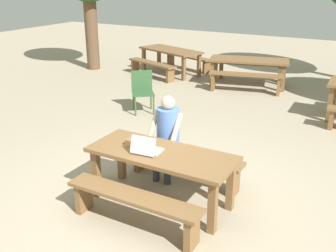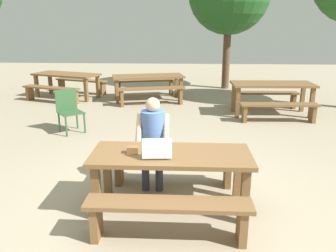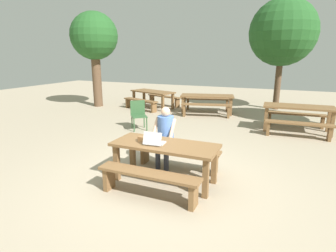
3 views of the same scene
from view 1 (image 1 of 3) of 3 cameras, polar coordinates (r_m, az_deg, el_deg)
ground_plane at (r=5.22m, az=-0.91°, el=-10.81°), size 30.00×30.00×0.00m
picnic_table_front at (r=4.93m, az=-0.95°, el=-4.90°), size 1.84×0.75×0.71m
bench_near at (r=4.59m, az=-5.00°, el=-10.95°), size 1.68×0.30×0.44m
bench_far at (r=5.55m, az=2.38°, el=-4.92°), size 1.68×0.30×0.44m
laptop at (r=4.85m, az=-3.13°, el=-3.20°), size 0.35×0.32×0.23m
small_pouch at (r=5.07m, az=-5.34°, el=-2.39°), size 0.13×0.08×0.08m
person_seated at (r=5.48m, az=-0.17°, el=-0.83°), size 0.43×0.42×1.22m
plastic_chair at (r=8.39m, az=-3.65°, el=5.12°), size 0.62×0.62×0.86m
picnic_table_rear at (r=11.67m, az=0.36°, el=10.45°), size 2.08×1.38×0.71m
bench_rear_south at (r=11.27m, az=-2.33°, el=8.59°), size 1.74×0.84×0.43m
bench_rear_north at (r=12.20m, az=2.85°, el=9.55°), size 1.74×0.84×0.43m
picnic_table_distant at (r=10.51m, az=11.50°, el=8.84°), size 2.11×1.25×0.70m
bench_distant_south at (r=9.92m, az=11.06°, el=6.70°), size 1.80×0.71×0.48m
bench_distant_north at (r=11.21m, az=11.71°, el=8.28°), size 1.80×0.71×0.48m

